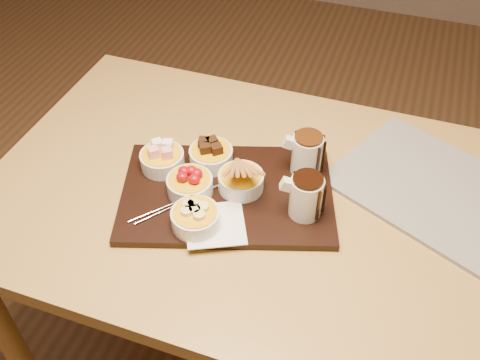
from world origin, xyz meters
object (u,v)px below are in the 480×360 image
(bowl_strawberries, at_px, (190,185))
(pitcher_dark_chocolate, at_px, (306,197))
(dining_table, at_px, (252,220))
(serving_board, at_px, (227,193))
(pitcher_milk_chocolate, at_px, (307,155))
(newspaper, at_px, (431,187))

(bowl_strawberries, bearing_deg, pitcher_dark_chocolate, 5.30)
(pitcher_dark_chocolate, bearing_deg, dining_table, 144.53)
(serving_board, distance_m, pitcher_milk_chocolate, 0.20)
(serving_board, relative_size, newspaper, 1.17)
(bowl_strawberries, distance_m, pitcher_dark_chocolate, 0.25)
(dining_table, distance_m, pitcher_dark_chocolate, 0.21)
(bowl_strawberries, xyz_separation_m, pitcher_dark_chocolate, (0.25, 0.02, 0.03))
(pitcher_dark_chocolate, distance_m, pitcher_milk_chocolate, 0.13)
(serving_board, relative_size, bowl_strawberries, 4.60)
(serving_board, height_order, pitcher_dark_chocolate, pitcher_dark_chocolate)
(newspaper, bearing_deg, dining_table, -134.91)
(pitcher_milk_chocolate, bearing_deg, newspaper, -6.91)
(dining_table, distance_m, pitcher_milk_chocolate, 0.21)
(dining_table, height_order, pitcher_milk_chocolate, pitcher_milk_chocolate)
(pitcher_milk_chocolate, relative_size, newspaper, 0.24)
(serving_board, xyz_separation_m, bowl_strawberries, (-0.07, -0.03, 0.03))
(dining_table, xyz_separation_m, pitcher_milk_chocolate, (0.10, 0.09, 0.16))
(serving_board, xyz_separation_m, pitcher_dark_chocolate, (0.18, -0.01, 0.06))
(bowl_strawberries, bearing_deg, dining_table, 27.06)
(dining_table, distance_m, newspaper, 0.41)
(dining_table, bearing_deg, newspaper, 20.68)
(dining_table, relative_size, pitcher_milk_chocolate, 12.82)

